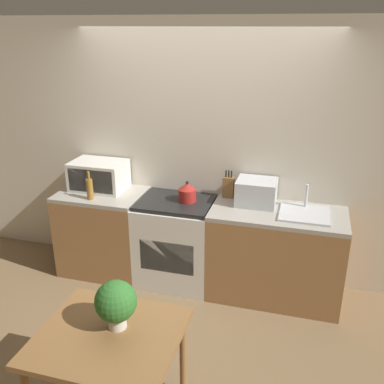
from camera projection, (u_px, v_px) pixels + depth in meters
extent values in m
plane|color=brown|center=(176.00, 317.00, 3.94)|extent=(16.00, 16.00, 0.00)
cube|color=beige|center=(203.00, 154.00, 4.31)|extent=(10.00, 0.06, 2.60)
cube|color=olive|center=(104.00, 233.00, 4.58)|extent=(0.87, 0.62, 0.86)
cube|color=#9E998E|center=(101.00, 194.00, 4.42)|extent=(0.87, 0.62, 0.04)
cube|color=olive|center=(275.00, 256.00, 4.12)|extent=(1.25, 0.62, 0.86)
cube|color=#9E998E|center=(278.00, 214.00, 3.96)|extent=(1.25, 0.62, 0.04)
cube|color=silver|center=(176.00, 243.00, 4.38)|extent=(0.75, 0.62, 0.86)
cube|color=black|center=(176.00, 202.00, 4.21)|extent=(0.72, 0.57, 0.04)
cube|color=black|center=(167.00, 257.00, 4.11)|extent=(0.54, 0.02, 0.32)
cylinder|color=maroon|center=(187.00, 195.00, 4.17)|extent=(0.18, 0.18, 0.13)
cone|color=maroon|center=(187.00, 186.00, 4.14)|extent=(0.17, 0.17, 0.06)
sphere|color=black|center=(187.00, 183.00, 4.12)|extent=(0.03, 0.03, 0.03)
cube|color=silver|center=(99.00, 175.00, 4.46)|extent=(0.55, 0.38, 0.30)
cube|color=black|center=(90.00, 181.00, 4.29)|extent=(0.49, 0.01, 0.24)
cylinder|color=olive|center=(90.00, 189.00, 4.21)|extent=(0.06, 0.06, 0.21)
cylinder|color=olive|center=(89.00, 176.00, 4.15)|extent=(0.02, 0.02, 0.08)
cube|color=brown|center=(228.00, 187.00, 4.25)|extent=(0.11, 0.07, 0.21)
cylinder|color=black|center=(226.00, 174.00, 4.21)|extent=(0.01, 0.01, 0.07)
cylinder|color=black|center=(229.00, 174.00, 4.20)|extent=(0.01, 0.01, 0.07)
cylinder|color=black|center=(231.00, 174.00, 4.19)|extent=(0.01, 0.01, 0.07)
cube|color=silver|center=(256.00, 192.00, 4.08)|extent=(0.38, 0.31, 0.24)
cube|color=black|center=(254.00, 198.00, 3.95)|extent=(0.33, 0.01, 0.19)
cube|color=silver|center=(305.00, 214.00, 3.89)|extent=(0.45, 0.43, 0.02)
cylinder|color=silver|center=(306.00, 196.00, 3.98)|extent=(0.03, 0.03, 0.22)
cube|color=brown|center=(108.00, 337.00, 2.65)|extent=(0.88, 0.80, 0.04)
cylinder|color=brown|center=(86.00, 337.00, 3.19)|extent=(0.05, 0.05, 0.69)
cylinder|color=brown|center=(183.00, 357.00, 2.99)|extent=(0.05, 0.05, 0.69)
cylinder|color=beige|center=(117.00, 321.00, 2.70)|extent=(0.12, 0.12, 0.08)
sphere|color=#2D6B28|center=(116.00, 301.00, 2.64)|extent=(0.27, 0.27, 0.27)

